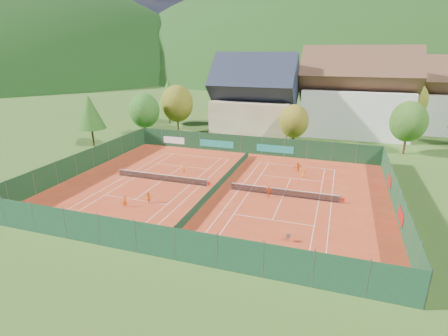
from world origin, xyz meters
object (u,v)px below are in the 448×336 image
player_right_far_a (303,173)px  player_right_far_b (298,167)px  chalet (254,101)px  player_right_near (269,192)px  hotel_block_a (356,98)px  ball_hopper (288,236)px  player_left_mid (148,198)px  hotel_block_b (426,100)px  player_left_far (184,170)px  player_left_near (125,201)px

player_right_far_a → player_right_far_b: player_right_far_b is taller
chalet → player_right_near: bearing=-73.0°
hotel_block_a → chalet: bearing=-162.5°
ball_hopper → player_left_mid: 16.50m
hotel_block_a → player_right_far_a: bearing=-102.7°
player_left_mid → hotel_block_b: bearing=82.6°
hotel_block_b → player_right_near: size_ratio=11.58×
hotel_block_b → player_right_far_a: (-20.48, -36.67, -6.02)m
hotel_block_b → player_left_mid: 62.51m
hotel_block_b → player_left_far: (-36.25, -40.75, -6.02)m
hotel_block_a → player_right_far_b: hotel_block_a is taller
player_left_near → player_right_near: 16.21m
player_right_near → player_right_far_a: 8.85m
ball_hopper → player_left_far: (-16.36, 13.38, 0.04)m
ball_hopper → player_left_near: (-18.06, 1.70, 0.12)m
chalet → hotel_block_a: bearing=17.5°
player_left_mid → ball_hopper: bearing=16.1°
chalet → ball_hopper: (13.12, -40.13, -6.07)m
hotel_block_a → ball_hopper: hotel_block_a is taller
player_right_far_a → player_right_far_b: bearing=-57.2°
chalet → hotel_block_a: size_ratio=0.75×
hotel_block_b → player_right_near: bearing=-117.6°
player_right_far_a → ball_hopper: bearing=98.1°
player_right_far_a → player_left_far: bearing=20.7°
ball_hopper → player_left_mid: size_ratio=0.61×
player_left_mid → player_right_near: (12.48, 5.77, 0.09)m
ball_hopper → player_left_far: player_left_far is taller
chalet → hotel_block_b: chalet is taller
hotel_block_a → hotel_block_b: bearing=29.7°
hotel_block_b → ball_hopper: size_ratio=21.60×
player_left_mid → player_right_far_a: size_ratio=1.08×
player_right_near → player_left_near: bearing=-175.1°
player_left_near → player_left_mid: player_left_near is taller
chalet → player_left_near: (-4.94, -38.43, -5.95)m
ball_hopper → player_left_far: 21.13m
player_left_near → chalet: bearing=68.2°
hotel_block_b → player_left_far: 54.87m
player_right_far_a → player_right_far_b: 2.25m
chalet → player_right_far_b: 24.37m
player_right_near → player_right_far_b: size_ratio=1.06×
player_left_near → player_left_mid: size_ratio=1.04×
hotel_block_b → player_left_far: hotel_block_b is taller
player_left_far → player_right_far_a: 16.29m
hotel_block_a → player_right_far_b: size_ratio=15.34×
player_left_mid → player_right_far_b: bearing=75.8°
player_left_near → player_left_far: 11.80m
player_left_near → ball_hopper: bearing=-19.8°
hotel_block_a → player_right_near: (-9.55, -36.96, -6.64)m
player_left_far → player_left_near: bearing=95.2°
player_right_far_b → player_left_near: bearing=32.7°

